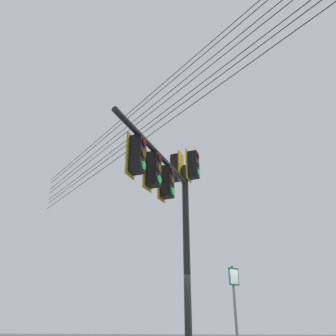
# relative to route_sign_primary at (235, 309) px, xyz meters

# --- Properties ---
(signal_mast_assembly) EXTENTS (1.90, 4.48, 6.41)m
(signal_mast_assembly) POSITION_rel_route_sign_primary_xyz_m (1.52, 0.05, 3.01)
(signal_mast_assembly) COLOR black
(signal_mast_assembly) RESTS_ON ground
(route_sign_primary) EXTENTS (0.27, 0.23, 2.59)m
(route_sign_primary) POSITION_rel_route_sign_primary_xyz_m (0.00, 0.00, 0.00)
(route_sign_primary) COLOR slate
(route_sign_primary) RESTS_ON ground
(overhead_wire_span) EXTENTS (16.18, 17.50, 2.67)m
(overhead_wire_span) POSITION_rel_route_sign_primary_xyz_m (1.91, -1.80, 7.40)
(overhead_wire_span) COLOR black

